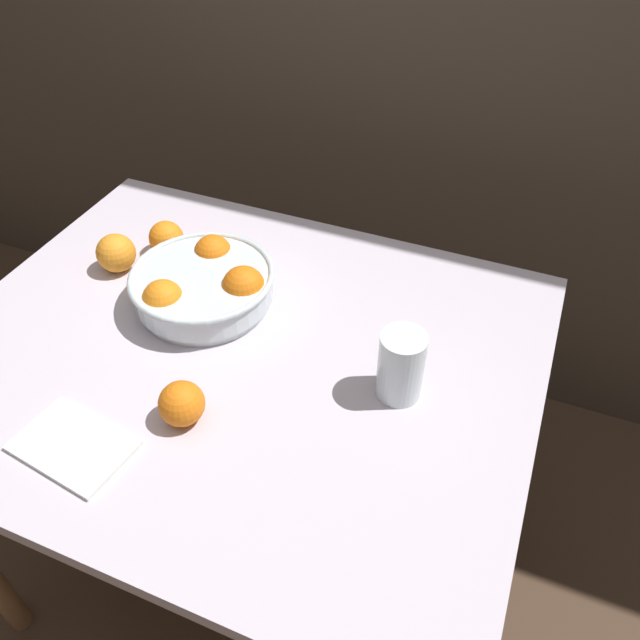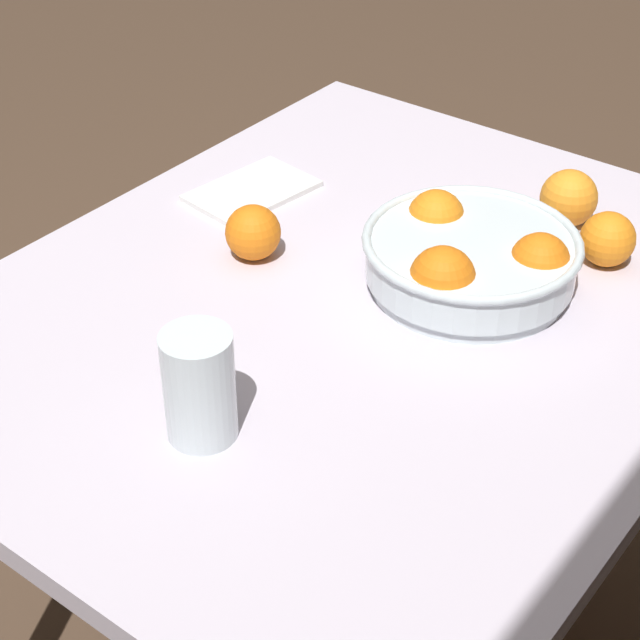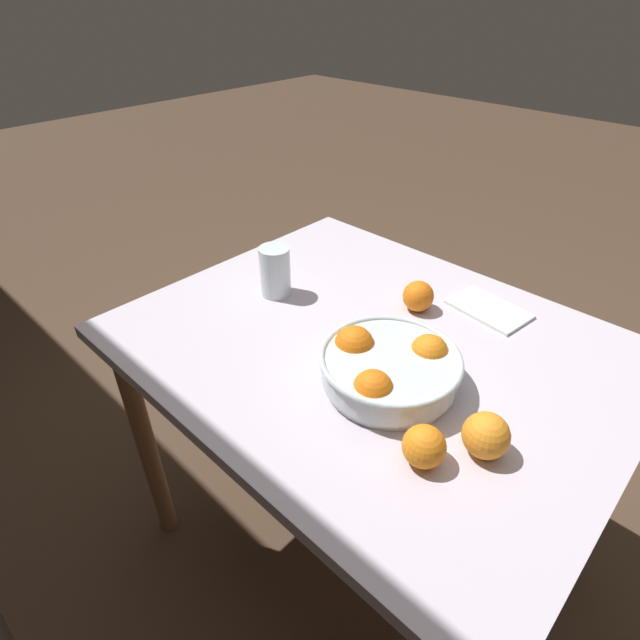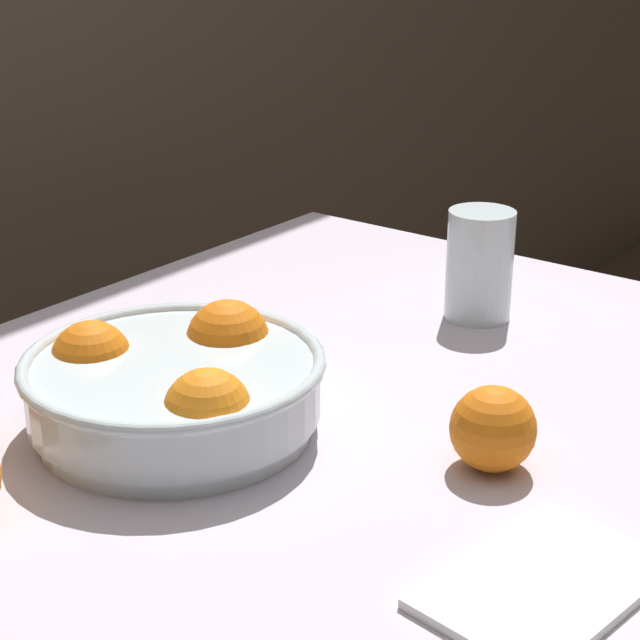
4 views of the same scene
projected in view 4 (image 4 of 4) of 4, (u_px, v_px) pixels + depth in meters
dining_table at (330, 503)px, 1.03m from camera, size 1.05×0.85×0.77m
fruit_bowl at (176, 385)px, 0.95m from camera, size 0.27×0.27×0.10m
juice_glass at (479, 271)px, 1.20m from camera, size 0.07×0.07×0.12m
orange_loose_near_bowl at (493, 429)px, 0.89m from camera, size 0.07×0.07×0.07m
napkin at (544, 584)px, 0.74m from camera, size 0.19×0.14×0.01m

